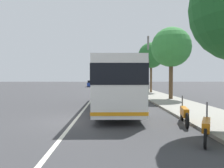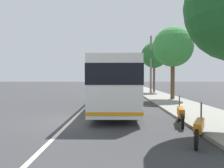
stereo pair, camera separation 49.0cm
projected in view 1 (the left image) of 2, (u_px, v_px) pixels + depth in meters
ground_plane at (75, 121)px, 10.41m from camera, size 220.00×220.00×0.00m
sidewalk_curb at (164, 99)px, 20.51m from camera, size 110.00×3.60×0.14m
lane_divider_line at (92, 100)px, 20.40m from camera, size 110.00×0.16×0.01m
coach_bus at (115, 82)px, 14.98m from camera, size 12.33×2.61×3.23m
motorcycle_mid_row at (206, 127)px, 7.04m from camera, size 2.11×1.13×1.26m
motorcycle_far_end at (184, 114)px, 9.60m from camera, size 2.33×0.59×1.29m
car_side_street at (91, 84)px, 50.73m from camera, size 4.20×1.91×1.56m
car_behind_bus at (110, 84)px, 52.72m from camera, size 4.35×1.80×1.53m
roadside_tree_mid_block at (171, 47)px, 19.97m from camera, size 3.83×3.83×7.06m
roadside_tree_far_block at (151, 55)px, 29.01m from camera, size 3.59×3.59×7.15m
utility_pole at (148, 65)px, 27.63m from camera, size 0.26×0.26×7.76m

